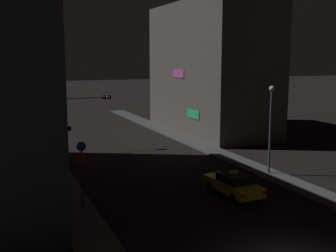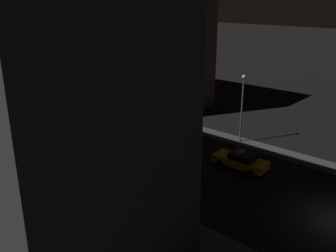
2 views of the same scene
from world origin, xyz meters
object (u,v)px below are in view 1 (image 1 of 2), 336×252
Objects in this scene: taxi at (233,184)px; traffic_light_left_kerb at (66,136)px; traffic_light_overhead at (79,110)px; street_lamp_near_block at (271,120)px; sign_pole_left at (82,169)px.

traffic_light_left_kerb reaches higher than taxi.
traffic_light_overhead is 1.61× the size of traffic_light_left_kerb.
traffic_light_overhead is at bearing 129.86° from street_lamp_near_block.
traffic_light_left_kerb is 0.50× the size of street_lamp_near_block.
traffic_light_overhead is 5.43m from traffic_light_left_kerb.
taxi is at bearing -69.11° from traffic_light_overhead.
taxi is 18.06m from traffic_light_overhead.
sign_pole_left is 14.48m from street_lamp_near_block.
sign_pole_left is (-0.92, -10.94, 0.13)m from traffic_light_left_kerb.
taxi is at bearing -54.72° from traffic_light_left_kerb.
sign_pole_left is 0.60× the size of street_lamp_near_block.
sign_pole_left is (-9.27, 0.86, 1.73)m from taxi.
street_lamp_near_block reaches higher than sign_pole_left.
traffic_light_left_kerb is 15.98m from street_lamp_near_block.
sign_pole_left is (-2.92, -15.77, -1.33)m from traffic_light_overhead.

